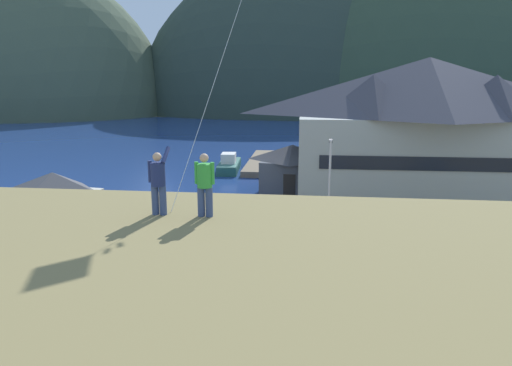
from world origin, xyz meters
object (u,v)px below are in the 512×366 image
(moored_boat_outer_mooring, at_px, (290,166))
(person_companion, at_px, (205,183))
(parked_car_front_row_red, at_px, (398,236))
(parked_car_back_row_right, at_px, (365,280))
(harbor_lodge, at_px, (426,125))
(storage_shed_waterside, at_px, (292,168))
(parked_car_back_row_left, at_px, (149,230))
(wharf_dock, at_px, (262,163))
(person_kite_flyer, at_px, (158,181))
(storage_shed_near_lot, at_px, (55,204))
(parking_light_pole, at_px, (329,180))
(parked_car_lone_by_shed, at_px, (498,241))
(parked_car_mid_row_near, at_px, (148,273))
(moored_boat_wharfside, at_px, (229,165))

(moored_boat_outer_mooring, bearing_deg, person_companion, -90.93)
(parked_car_front_row_red, bearing_deg, parked_car_back_row_right, -111.90)
(harbor_lodge, xyz_separation_m, storage_shed_waterside, (-11.63, 0.80, -4.26))
(harbor_lodge, distance_m, parked_car_back_row_left, 25.69)
(wharf_dock, height_order, person_kite_flyer, person_kite_flyer)
(storage_shed_near_lot, bearing_deg, storage_shed_waterside, 43.62)
(wharf_dock, xyz_separation_m, parking_light_pole, (7.15, -25.43, 3.54))
(storage_shed_near_lot, relative_size, person_companion, 3.44)
(parked_car_lone_by_shed, bearing_deg, storage_shed_near_lot, 179.03)
(storage_shed_waterside, relative_size, parked_car_mid_row_near, 1.49)
(harbor_lodge, distance_m, parked_car_lone_by_shed, 15.51)
(moored_boat_outer_mooring, distance_m, parked_car_back_row_right, 32.03)
(wharf_dock, bearing_deg, moored_boat_outer_mooring, -46.27)
(parked_car_lone_by_shed, xyz_separation_m, person_companion, (-14.35, -16.55, 6.97))
(parking_light_pole, bearing_deg, moored_boat_wharfside, 116.31)
(parked_car_back_row_left, bearing_deg, parking_light_pole, 16.78)
(person_companion, bearing_deg, parked_car_back_row_right, 60.02)
(person_kite_flyer, height_order, person_companion, person_kite_flyer)
(parked_car_back_row_right, distance_m, parking_light_pole, 10.46)
(wharf_dock, height_order, parking_light_pole, parking_light_pole)
(harbor_lodge, xyz_separation_m, person_companion, (-12.91, -30.96, 1.41))
(wharf_dock, xyz_separation_m, moored_boat_wharfside, (-3.46, -3.97, 0.37))
(wharf_dock, xyz_separation_m, person_companion, (2.92, -45.23, 7.68))
(parked_car_back_row_right, relative_size, parked_car_front_row_red, 1.00)
(parked_car_lone_by_shed, bearing_deg, parking_light_pole, 162.19)
(moored_boat_wharfside, bearing_deg, parked_car_mid_row_near, -87.87)
(wharf_dock, relative_size, person_companion, 8.80)
(moored_boat_wharfside, height_order, parked_car_mid_row_near, moored_boat_wharfside)
(parked_car_back_row_right, xyz_separation_m, person_kite_flyer, (-6.98, -9.80, 6.98))
(parked_car_mid_row_near, distance_m, parked_car_back_row_left, 7.18)
(person_kite_flyer, bearing_deg, wharf_dock, 92.05)
(parked_car_mid_row_near, height_order, parking_light_pole, parking_light_pole)
(parked_car_lone_by_shed, bearing_deg, harbor_lodge, 95.69)
(harbor_lodge, bearing_deg, moored_boat_outer_mooring, 139.35)
(harbor_lodge, distance_m, person_kite_flyer, 34.07)
(parking_light_pole, bearing_deg, harbor_lodge, 52.12)
(parked_car_back_row_right, distance_m, parked_car_back_row_left, 14.61)
(person_kite_flyer, bearing_deg, parked_car_mid_row_near, 112.45)
(harbor_lodge, bearing_deg, parked_car_back_row_right, -108.91)
(parking_light_pole, distance_m, person_companion, 20.67)
(wharf_dock, height_order, parked_car_mid_row_near, parked_car_mid_row_near)
(wharf_dock, xyz_separation_m, parked_car_mid_row_near, (-2.27, -35.77, 0.71))
(storage_shed_near_lot, bearing_deg, parking_light_pole, 8.55)
(parked_car_back_row_right, xyz_separation_m, person_companion, (-5.67, -9.83, 6.97))
(parked_car_back_row_left, distance_m, parked_car_front_row_red, 15.92)
(harbor_lodge, bearing_deg, parking_light_pole, -127.88)
(parked_car_mid_row_near, distance_m, parking_light_pole, 14.28)
(moored_boat_outer_mooring, distance_m, person_companion, 42.12)
(parked_car_back_row_right, distance_m, person_companion, 13.32)
(parked_car_lone_by_shed, height_order, parking_light_pole, parking_light_pole)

